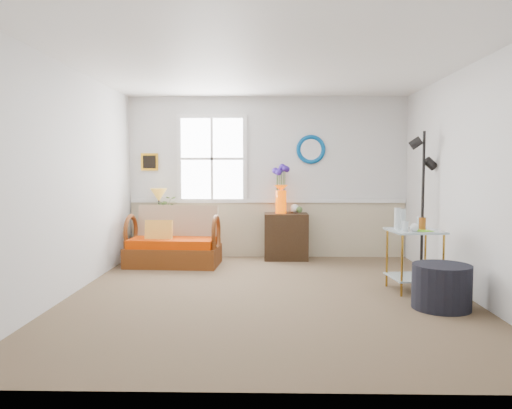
{
  "coord_description": "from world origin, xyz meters",
  "views": [
    {
      "loc": [
        -0.01,
        -5.62,
        1.45
      ],
      "look_at": [
        -0.15,
        0.59,
        0.99
      ],
      "focal_mm": 35.0,
      "sensor_mm": 36.0,
      "label": 1
    }
  ],
  "objects_px": {
    "lamp_stand": "(158,239)",
    "floor_lamp": "(423,204)",
    "side_table": "(414,260)",
    "ottoman": "(442,287)",
    "loveseat": "(173,236)",
    "cabinet": "(286,236)"
  },
  "relations": [
    {
      "from": "lamp_stand",
      "to": "side_table",
      "type": "relative_size",
      "value": 0.9
    },
    {
      "from": "ottoman",
      "to": "side_table",
      "type": "bearing_deg",
      "value": 95.15
    },
    {
      "from": "floor_lamp",
      "to": "loveseat",
      "type": "bearing_deg",
      "value": -175.99
    },
    {
      "from": "loveseat",
      "to": "lamp_stand",
      "type": "height_order",
      "value": "loveseat"
    },
    {
      "from": "cabinet",
      "to": "ottoman",
      "type": "bearing_deg",
      "value": -61.8
    },
    {
      "from": "lamp_stand",
      "to": "floor_lamp",
      "type": "height_order",
      "value": "floor_lamp"
    },
    {
      "from": "side_table",
      "to": "lamp_stand",
      "type": "bearing_deg",
      "value": 149.77
    },
    {
      "from": "lamp_stand",
      "to": "ottoman",
      "type": "bearing_deg",
      "value": -38.0
    },
    {
      "from": "loveseat",
      "to": "ottoman",
      "type": "relative_size",
      "value": 2.25
    },
    {
      "from": "loveseat",
      "to": "cabinet",
      "type": "distance_m",
      "value": 1.78
    },
    {
      "from": "ottoman",
      "to": "floor_lamp",
      "type": "bearing_deg",
      "value": 80.07
    },
    {
      "from": "loveseat",
      "to": "lamp_stand",
      "type": "relative_size",
      "value": 2.07
    },
    {
      "from": "floor_lamp",
      "to": "lamp_stand",
      "type": "bearing_deg",
      "value": 177.37
    },
    {
      "from": "side_table",
      "to": "ottoman",
      "type": "distance_m",
      "value": 0.76
    },
    {
      "from": "side_table",
      "to": "loveseat",
      "type": "bearing_deg",
      "value": 154.53
    },
    {
      "from": "side_table",
      "to": "floor_lamp",
      "type": "xyz_separation_m",
      "value": [
        0.34,
        0.83,
        0.61
      ]
    },
    {
      "from": "loveseat",
      "to": "floor_lamp",
      "type": "bearing_deg",
      "value": -7.15
    },
    {
      "from": "cabinet",
      "to": "side_table",
      "type": "bearing_deg",
      "value": -54.94
    },
    {
      "from": "lamp_stand",
      "to": "cabinet",
      "type": "height_order",
      "value": "cabinet"
    },
    {
      "from": "loveseat",
      "to": "cabinet",
      "type": "bearing_deg",
      "value": 21.01
    },
    {
      "from": "lamp_stand",
      "to": "floor_lamp",
      "type": "bearing_deg",
      "value": -17.47
    },
    {
      "from": "loveseat",
      "to": "cabinet",
      "type": "height_order",
      "value": "loveseat"
    }
  ]
}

